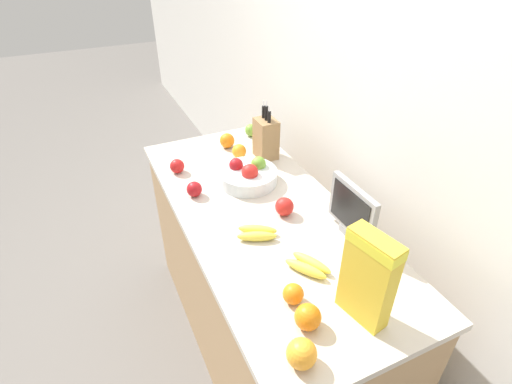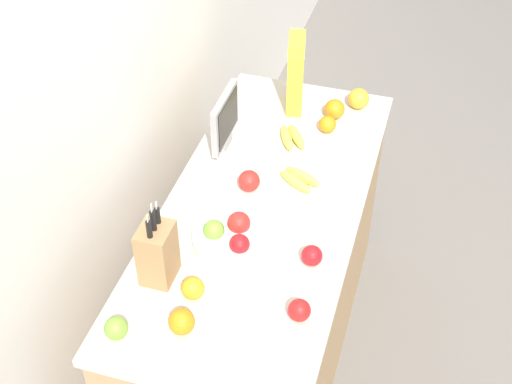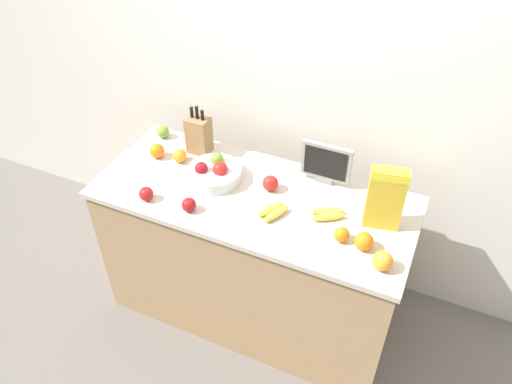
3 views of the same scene
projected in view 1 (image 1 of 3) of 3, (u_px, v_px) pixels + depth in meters
ground_plane at (261, 340)px, 2.26m from camera, size 14.00×14.00×0.00m
wall_back at (380, 107)px, 1.73m from camera, size 9.00×0.06×2.60m
counter at (261, 284)px, 2.00m from camera, size 1.63×0.70×0.92m
knife_block at (266, 138)px, 2.09m from camera, size 0.12×0.10×0.32m
small_monitor at (352, 210)px, 1.54m from camera, size 0.26×0.03×0.23m
cereal_box at (369, 275)px, 1.19m from camera, size 0.18×0.10×0.32m
fruit_bowl at (248, 175)px, 1.92m from camera, size 0.28×0.28×0.12m
banana_bunch_left at (257, 233)px, 1.59m from camera, size 0.15×0.18×0.04m
banana_bunch_right at (309, 266)px, 1.44m from camera, size 0.18×0.15×0.04m
apple_middle at (177, 166)px, 1.99m from camera, size 0.07×0.07×0.07m
apple_by_knife_block at (194, 189)px, 1.82m from camera, size 0.07×0.07×0.07m
apple_rightmost at (284, 207)px, 1.71m from camera, size 0.08×0.08×0.08m
apple_leftmost at (251, 130)px, 2.34m from camera, size 0.07×0.07×0.07m
orange_front_center at (227, 141)px, 2.22m from camera, size 0.08×0.08×0.08m
orange_mid_right at (308, 317)px, 1.23m from camera, size 0.08×0.08×0.08m
orange_mid_left at (239, 151)px, 2.12m from camera, size 0.08×0.08×0.08m
orange_back_center at (293, 294)px, 1.31m from camera, size 0.07×0.07×0.07m
orange_near_bowl at (302, 354)px, 1.12m from camera, size 0.09×0.09×0.09m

